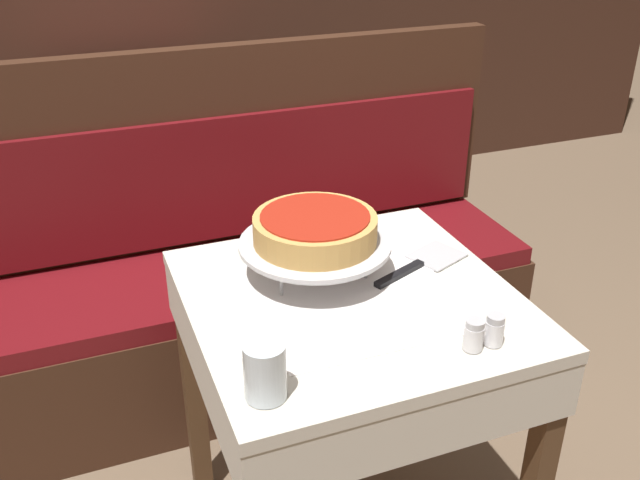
{
  "coord_description": "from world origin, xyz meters",
  "views": [
    {
      "loc": [
        -0.53,
        -1.19,
        1.58
      ],
      "look_at": [
        -0.04,
        0.08,
        0.86
      ],
      "focal_mm": 40.0,
      "sensor_mm": 36.0,
      "label": 1
    }
  ],
  "objects_px": {
    "booth_bench": "(257,292)",
    "water_glass_near": "(265,371)",
    "deep_dish_pizza": "(315,228)",
    "salt_shaker": "(474,335)",
    "pizza_pan_stand": "(315,245)",
    "dining_table_front": "(351,336)",
    "dining_table_rear": "(144,117)",
    "condiment_caddy": "(142,79)",
    "pepper_shaker": "(494,330)",
    "pizza_server": "(421,263)"
  },
  "relations": [
    {
      "from": "pepper_shaker",
      "to": "condiment_caddy",
      "type": "bearing_deg",
      "value": 99.84
    },
    {
      "from": "dining_table_front",
      "to": "dining_table_rear",
      "type": "height_order",
      "value": "dining_table_rear"
    },
    {
      "from": "condiment_caddy",
      "to": "water_glass_near",
      "type": "bearing_deg",
      "value": -92.82
    },
    {
      "from": "salt_shaker",
      "to": "condiment_caddy",
      "type": "relative_size",
      "value": 0.44
    },
    {
      "from": "pizza_pan_stand",
      "to": "deep_dish_pizza",
      "type": "xyz_separation_m",
      "value": [
        0.0,
        0.0,
        0.04
      ]
    },
    {
      "from": "pizza_pan_stand",
      "to": "pizza_server",
      "type": "bearing_deg",
      "value": -11.62
    },
    {
      "from": "dining_table_front",
      "to": "salt_shaker",
      "type": "height_order",
      "value": "salt_shaker"
    },
    {
      "from": "dining_table_front",
      "to": "pizza_server",
      "type": "distance_m",
      "value": 0.24
    },
    {
      "from": "deep_dish_pizza",
      "to": "dining_table_front",
      "type": "bearing_deg",
      "value": -69.7
    },
    {
      "from": "deep_dish_pizza",
      "to": "pepper_shaker",
      "type": "distance_m",
      "value": 0.44
    },
    {
      "from": "pizza_server",
      "to": "dining_table_rear",
      "type": "bearing_deg",
      "value": 102.76
    },
    {
      "from": "pepper_shaker",
      "to": "pizza_pan_stand",
      "type": "bearing_deg",
      "value": 121.25
    },
    {
      "from": "dining_table_rear",
      "to": "condiment_caddy",
      "type": "distance_m",
      "value": 0.15
    },
    {
      "from": "booth_bench",
      "to": "pizza_server",
      "type": "relative_size",
      "value": 6.61
    },
    {
      "from": "dining_table_front",
      "to": "pepper_shaker",
      "type": "bearing_deg",
      "value": -54.65
    },
    {
      "from": "deep_dish_pizza",
      "to": "pizza_server",
      "type": "relative_size",
      "value": 1.02
    },
    {
      "from": "dining_table_front",
      "to": "pizza_server",
      "type": "xyz_separation_m",
      "value": [
        0.2,
        0.06,
        0.11
      ]
    },
    {
      "from": "deep_dish_pizza",
      "to": "pepper_shaker",
      "type": "bearing_deg",
      "value": -58.75
    },
    {
      "from": "pizza_server",
      "to": "salt_shaker",
      "type": "height_order",
      "value": "salt_shaker"
    },
    {
      "from": "dining_table_front",
      "to": "condiment_caddy",
      "type": "xyz_separation_m",
      "value": [
        -0.17,
        1.78,
        0.15
      ]
    },
    {
      "from": "deep_dish_pizza",
      "to": "salt_shaker",
      "type": "relative_size",
      "value": 4.27
    },
    {
      "from": "pizza_pan_stand",
      "to": "pepper_shaker",
      "type": "height_order",
      "value": "pizza_pan_stand"
    },
    {
      "from": "booth_bench",
      "to": "water_glass_near",
      "type": "relative_size",
      "value": 16.59
    },
    {
      "from": "dining_table_rear",
      "to": "water_glass_near",
      "type": "distance_m",
      "value": 2.02
    },
    {
      "from": "pizza_pan_stand",
      "to": "pizza_server",
      "type": "xyz_separation_m",
      "value": [
        0.24,
        -0.05,
        -0.07
      ]
    },
    {
      "from": "pizza_server",
      "to": "salt_shaker",
      "type": "distance_m",
      "value": 0.33
    },
    {
      "from": "pizza_pan_stand",
      "to": "deep_dish_pizza",
      "type": "distance_m",
      "value": 0.04
    },
    {
      "from": "booth_bench",
      "to": "pizza_pan_stand",
      "type": "height_order",
      "value": "booth_bench"
    },
    {
      "from": "deep_dish_pizza",
      "to": "pepper_shaker",
      "type": "height_order",
      "value": "deep_dish_pizza"
    },
    {
      "from": "booth_bench",
      "to": "salt_shaker",
      "type": "distance_m",
      "value": 1.14
    },
    {
      "from": "salt_shaker",
      "to": "pizza_server",
      "type": "bearing_deg",
      "value": 79.1
    },
    {
      "from": "booth_bench",
      "to": "pizza_pan_stand",
      "type": "distance_m",
      "value": 0.84
    },
    {
      "from": "pepper_shaker",
      "to": "condiment_caddy",
      "type": "distance_m",
      "value": 2.07
    },
    {
      "from": "booth_bench",
      "to": "pizza_server",
      "type": "height_order",
      "value": "booth_bench"
    },
    {
      "from": "deep_dish_pizza",
      "to": "condiment_caddy",
      "type": "relative_size",
      "value": 1.87
    },
    {
      "from": "pizza_server",
      "to": "salt_shaker",
      "type": "bearing_deg",
      "value": -100.9
    },
    {
      "from": "deep_dish_pizza",
      "to": "condiment_caddy",
      "type": "height_order",
      "value": "condiment_caddy"
    },
    {
      "from": "booth_bench",
      "to": "pepper_shaker",
      "type": "distance_m",
      "value": 1.15
    },
    {
      "from": "dining_table_front",
      "to": "dining_table_rear",
      "type": "distance_m",
      "value": 1.77
    },
    {
      "from": "dining_table_rear",
      "to": "condiment_caddy",
      "type": "bearing_deg",
      "value": 55.19
    },
    {
      "from": "pizza_pan_stand",
      "to": "condiment_caddy",
      "type": "xyz_separation_m",
      "value": [
        -0.13,
        1.67,
        -0.03
      ]
    },
    {
      "from": "dining_table_front",
      "to": "booth_bench",
      "type": "relative_size",
      "value": 0.43
    },
    {
      "from": "deep_dish_pizza",
      "to": "water_glass_near",
      "type": "xyz_separation_m",
      "value": [
        -0.23,
        -0.36,
        -0.06
      ]
    },
    {
      "from": "pizza_pan_stand",
      "to": "pizza_server",
      "type": "height_order",
      "value": "pizza_pan_stand"
    },
    {
      "from": "booth_bench",
      "to": "water_glass_near",
      "type": "distance_m",
      "value": 1.17
    },
    {
      "from": "water_glass_near",
      "to": "dining_table_front",
      "type": "bearing_deg",
      "value": 42.63
    },
    {
      "from": "pizza_pan_stand",
      "to": "deep_dish_pizza",
      "type": "relative_size",
      "value": 1.24
    },
    {
      "from": "dining_table_front",
      "to": "salt_shaker",
      "type": "xyz_separation_m",
      "value": [
        0.14,
        -0.26,
        0.14
      ]
    },
    {
      "from": "pepper_shaker",
      "to": "condiment_caddy",
      "type": "xyz_separation_m",
      "value": [
        -0.35,
        2.04,
        0.01
      ]
    },
    {
      "from": "dining_table_rear",
      "to": "water_glass_near",
      "type": "height_order",
      "value": "water_glass_near"
    }
  ]
}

